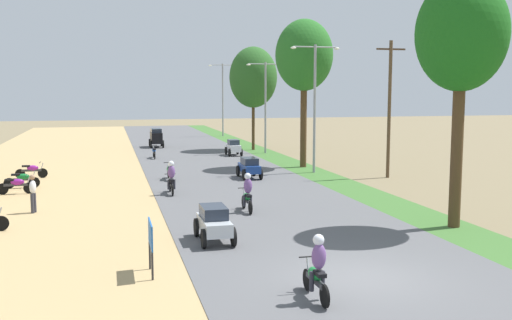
{
  "coord_description": "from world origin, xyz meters",
  "views": [
    {
      "loc": [
        -6.54,
        -14.27,
        5.18
      ],
      "look_at": [
        0.63,
        14.11,
        1.65
      ],
      "focal_mm": 40.94,
      "sensor_mm": 36.0,
      "label": 1
    }
  ],
  "objects_px": {
    "parked_motorbike_fourth": "(32,170)",
    "streetlamp_far": "(223,95)",
    "parked_motorbike_third": "(22,179)",
    "median_tree_second": "(304,56)",
    "car_sedan_silver": "(214,222)",
    "streetlamp_near": "(315,100)",
    "motorbike_ahead_fourth": "(169,171)",
    "median_tree_nearest": "(462,36)",
    "motorbike_ahead_fifth": "(154,152)",
    "car_hatchback_white": "(234,147)",
    "utility_pole_near": "(389,107)",
    "motorbike_foreground_rider": "(317,269)",
    "car_van_black": "(156,137)",
    "motorbike_ahead_second": "(247,193)",
    "car_sedan_blue": "(249,167)",
    "street_signboard": "(151,238)",
    "pedestrian_on_shoulder": "(33,191)",
    "streetlamp_mid": "(265,101)",
    "median_tree_third": "(253,77)",
    "parked_motorbike_second": "(16,184)",
    "motorbike_ahead_third": "(171,178)"
  },
  "relations": [
    {
      "from": "car_sedan_silver",
      "to": "motorbike_foreground_rider",
      "type": "height_order",
      "value": "motorbike_foreground_rider"
    },
    {
      "from": "parked_motorbike_third",
      "to": "median_tree_second",
      "type": "distance_m",
      "value": 18.86
    },
    {
      "from": "street_signboard",
      "to": "motorbike_ahead_fourth",
      "type": "height_order",
      "value": "street_signboard"
    },
    {
      "from": "median_tree_nearest",
      "to": "motorbike_foreground_rider",
      "type": "height_order",
      "value": "median_tree_nearest"
    },
    {
      "from": "parked_motorbike_fourth",
      "to": "pedestrian_on_shoulder",
      "type": "xyz_separation_m",
      "value": [
        1.27,
        -10.27,
        0.41
      ]
    },
    {
      "from": "median_tree_third",
      "to": "car_van_black",
      "type": "distance_m",
      "value": 10.38
    },
    {
      "from": "motorbike_foreground_rider",
      "to": "motorbike_ahead_fifth",
      "type": "bearing_deg",
      "value": 92.88
    },
    {
      "from": "street_signboard",
      "to": "car_sedan_blue",
      "type": "relative_size",
      "value": 0.66
    },
    {
      "from": "motorbike_ahead_third",
      "to": "car_sedan_silver",
      "type": "bearing_deg",
      "value": -87.25
    },
    {
      "from": "street_signboard",
      "to": "streetlamp_far",
      "type": "bearing_deg",
      "value": 76.7
    },
    {
      "from": "street_signboard",
      "to": "utility_pole_near",
      "type": "relative_size",
      "value": 0.19
    },
    {
      "from": "median_tree_nearest",
      "to": "motorbike_ahead_fifth",
      "type": "distance_m",
      "value": 27.5
    },
    {
      "from": "parked_motorbike_second",
      "to": "street_signboard",
      "type": "bearing_deg",
      "value": -69.0
    },
    {
      "from": "parked_motorbike_fourth",
      "to": "streetlamp_far",
      "type": "height_order",
      "value": "streetlamp_far"
    },
    {
      "from": "car_sedan_blue",
      "to": "motorbike_ahead_third",
      "type": "distance_m",
      "value": 6.49
    },
    {
      "from": "median_tree_second",
      "to": "motorbike_ahead_fourth",
      "type": "height_order",
      "value": "median_tree_second"
    },
    {
      "from": "median_tree_second",
      "to": "motorbike_ahead_fourth",
      "type": "relative_size",
      "value": 5.4
    },
    {
      "from": "motorbike_ahead_second",
      "to": "motorbike_foreground_rider",
      "type": "bearing_deg",
      "value": -94.11
    },
    {
      "from": "street_signboard",
      "to": "car_sedan_blue",
      "type": "xyz_separation_m",
      "value": [
        6.83,
        16.69,
        -0.37
      ]
    },
    {
      "from": "car_van_black",
      "to": "motorbike_ahead_second",
      "type": "relative_size",
      "value": 1.34
    },
    {
      "from": "median_tree_second",
      "to": "car_hatchback_white",
      "type": "distance_m",
      "value": 10.67
    },
    {
      "from": "streetlamp_far",
      "to": "median_tree_third",
      "type": "bearing_deg",
      "value": -91.26
    },
    {
      "from": "median_tree_second",
      "to": "streetlamp_far",
      "type": "xyz_separation_m",
      "value": [
        -0.2,
        27.13,
        -2.72
      ]
    },
    {
      "from": "streetlamp_near",
      "to": "motorbike_ahead_fourth",
      "type": "bearing_deg",
      "value": -174.77
    },
    {
      "from": "streetlamp_near",
      "to": "car_sedan_blue",
      "type": "relative_size",
      "value": 3.48
    },
    {
      "from": "street_signboard",
      "to": "streetlamp_far",
      "type": "relative_size",
      "value": 0.19
    },
    {
      "from": "streetlamp_mid",
      "to": "motorbike_ahead_fourth",
      "type": "xyz_separation_m",
      "value": [
        -9.06,
        -12.45,
        -3.74
      ]
    },
    {
      "from": "car_van_black",
      "to": "motorbike_ahead_third",
      "type": "relative_size",
      "value": 1.34
    },
    {
      "from": "street_signboard",
      "to": "utility_pole_near",
      "type": "xyz_separation_m",
      "value": [
        14.96,
        15.32,
        3.09
      ]
    },
    {
      "from": "streetlamp_near",
      "to": "motorbike_ahead_fifth",
      "type": "distance_m",
      "value": 14.11
    },
    {
      "from": "median_tree_third",
      "to": "parked_motorbike_third",
      "type": "bearing_deg",
      "value": -135.6
    },
    {
      "from": "parked_motorbike_third",
      "to": "motorbike_foreground_rider",
      "type": "height_order",
      "value": "motorbike_foreground_rider"
    },
    {
      "from": "motorbike_ahead_fifth",
      "to": "car_sedan_blue",
      "type": "bearing_deg",
      "value": -67.88
    },
    {
      "from": "street_signboard",
      "to": "motorbike_ahead_second",
      "type": "bearing_deg",
      "value": 58.84
    },
    {
      "from": "median_tree_second",
      "to": "streetlamp_far",
      "type": "height_order",
      "value": "median_tree_second"
    },
    {
      "from": "car_van_black",
      "to": "motorbike_ahead_fifth",
      "type": "distance_m",
      "value": 8.66
    },
    {
      "from": "utility_pole_near",
      "to": "car_sedan_silver",
      "type": "xyz_separation_m",
      "value": [
        -12.64,
        -12.24,
        -3.46
      ]
    },
    {
      "from": "median_tree_nearest",
      "to": "median_tree_second",
      "type": "bearing_deg",
      "value": 89.85
    },
    {
      "from": "streetlamp_near",
      "to": "motorbike_ahead_fourth",
      "type": "height_order",
      "value": "streetlamp_near"
    },
    {
      "from": "pedestrian_on_shoulder",
      "to": "motorbike_ahead_second",
      "type": "height_order",
      "value": "motorbike_ahead_second"
    },
    {
      "from": "street_signboard",
      "to": "motorbike_ahead_second",
      "type": "distance_m",
      "value": 8.76
    },
    {
      "from": "parked_motorbike_third",
      "to": "motorbike_ahead_second",
      "type": "xyz_separation_m",
      "value": [
        10.04,
        -8.78,
        0.3
      ]
    },
    {
      "from": "motorbike_foreground_rider",
      "to": "parked_motorbike_fourth",
      "type": "bearing_deg",
      "value": 112.0
    },
    {
      "from": "streetlamp_far",
      "to": "car_sedan_blue",
      "type": "xyz_separation_m",
      "value": [
        -4.48,
        -31.15,
        -3.92
      ]
    },
    {
      "from": "streetlamp_far",
      "to": "car_sedan_silver",
      "type": "height_order",
      "value": "streetlamp_far"
    },
    {
      "from": "utility_pole_near",
      "to": "motorbike_foreground_rider",
      "type": "height_order",
      "value": "utility_pole_near"
    },
    {
      "from": "streetlamp_far",
      "to": "utility_pole_near",
      "type": "relative_size",
      "value": 1.0
    },
    {
      "from": "car_sedan_silver",
      "to": "car_sedan_blue",
      "type": "xyz_separation_m",
      "value": [
        4.5,
        13.61,
        0.0
      ]
    },
    {
      "from": "median_tree_nearest",
      "to": "parked_motorbike_third",
      "type": "bearing_deg",
      "value": 141.97
    },
    {
      "from": "parked_motorbike_second",
      "to": "motorbike_ahead_second",
      "type": "distance_m",
      "value": 12.25
    }
  ]
}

